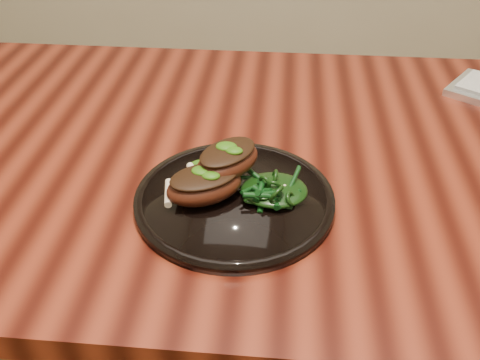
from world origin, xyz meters
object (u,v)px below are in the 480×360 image
Objects in this scene: desk at (317,191)px; plate at (234,199)px; lamb_chop_front at (204,184)px; greens_heap at (274,186)px.

desk is 5.74× the size of plate.
plate is at bearing -129.68° from desk.
lamb_chop_front reaches higher than plate.
greens_heap is at bearing 5.19° from plate.
desk is at bearing 50.32° from plate.
plate is (-0.13, -0.15, 0.09)m from desk.
greens_heap is (-0.07, -0.15, 0.11)m from desk.
lamb_chop_front is 0.10m from greens_heap.
lamb_chop_front is 1.36× the size of greens_heap.
greens_heap is at bearing -115.85° from desk.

